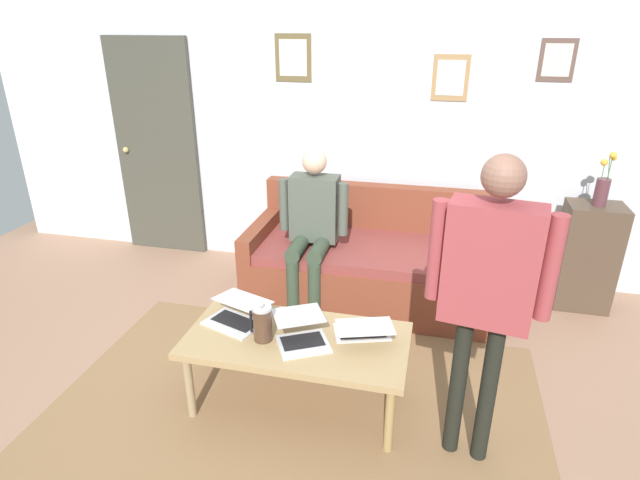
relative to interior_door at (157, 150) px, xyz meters
The scene contains 14 objects.
ground_plane 3.01m from the interior_door, 131.87° to the left, with size 7.68×7.68×0.00m, color #9C745B.
area_rug 2.99m from the interior_door, 133.33° to the left, with size 2.94×2.03×0.01m, color olive.
back_wall 1.92m from the interior_door, behind, with size 7.04×0.11×2.70m.
interior_door is the anchor object (origin of this frame).
couch 2.33m from the interior_door, 166.40° to the left, with size 1.95×0.93×0.88m.
coffee_table 2.81m from the interior_door, 134.77° to the left, with size 1.30×0.64×0.47m.
laptop_left 2.46m from the interior_door, 129.35° to the left, with size 0.42×0.41×0.13m.
laptop_center 2.83m from the interior_door, 134.94° to the left, with size 0.42×0.44×0.13m.
laptop_right 2.99m from the interior_door, 141.29° to the left, with size 0.40×0.38×0.11m.
french_press 2.70m from the interior_door, 131.05° to the left, with size 0.13×0.11×0.24m.
side_shelf 3.92m from the interior_door, behind, with size 0.42×0.32×0.87m.
flower_vase 3.87m from the interior_door, behind, with size 0.10×0.11×0.42m.
person_standing 3.61m from the interior_door, 144.07° to the left, with size 0.58×0.25×1.65m.
person_seated 1.90m from the interior_door, 156.53° to the left, with size 0.55×0.51×1.28m.
Camera 1 is at (-0.75, 2.25, 2.17)m, focal length 28.77 mm.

